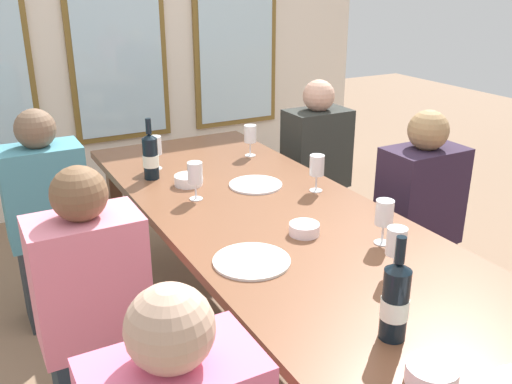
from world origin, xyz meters
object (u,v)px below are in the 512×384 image
(wine_glass_4, at_px, (384,215))
(seated_person_5, at_px, (316,174))
(white_plate_0, at_px, (256,185))
(wine_glass_1, at_px, (195,175))
(tasting_bowl_0, at_px, (432,374))
(seated_person_2, at_px, (94,320))
(wine_bottle_0, at_px, (395,301))
(tasting_bowl_2, at_px, (188,180))
(wine_glass_2, at_px, (317,167))
(white_plate_2, at_px, (252,261))
(wine_glass_5, at_px, (250,135))
(wine_glass_6, at_px, (396,244))
(seated_person_4, at_px, (49,225))
(wine_bottle_1, at_px, (151,156))
(tasting_bowl_1, at_px, (304,229))
(seated_person_3, at_px, (417,227))
(dining_table, at_px, (280,234))
(wine_glass_0, at_px, (155,147))

(wine_glass_4, bearing_deg, seated_person_5, 65.93)
(white_plate_0, bearing_deg, wine_glass_1, -175.64)
(tasting_bowl_0, bearing_deg, seated_person_2, 121.65)
(wine_glass_4, height_order, seated_person_5, seated_person_5)
(wine_bottle_0, relative_size, tasting_bowl_2, 2.31)
(wine_bottle_0, height_order, wine_glass_2, wine_bottle_0)
(white_plate_2, height_order, tasting_bowl_2, tasting_bowl_2)
(wine_bottle_0, xyz_separation_m, wine_glass_4, (0.36, 0.47, -0.00))
(seated_person_5, bearing_deg, wine_glass_2, -124.47)
(wine_bottle_0, xyz_separation_m, wine_glass_2, (0.45, 1.05, -0.00))
(white_plate_2, bearing_deg, wine_glass_5, 62.38)
(wine_glass_6, bearing_deg, seated_person_4, 121.26)
(wine_bottle_1, xyz_separation_m, tasting_bowl_0, (0.13, -1.77, -0.09))
(tasting_bowl_1, distance_m, seated_person_4, 1.36)
(wine_glass_2, relative_size, seated_person_4, 0.16)
(white_plate_0, height_order, seated_person_3, seated_person_3)
(tasting_bowl_2, bearing_deg, wine_glass_1, -101.78)
(white_plate_0, distance_m, wine_bottle_1, 0.54)
(tasting_bowl_2, distance_m, wine_glass_5, 0.56)
(tasting_bowl_0, height_order, wine_glass_5, wine_glass_5)
(tasting_bowl_0, bearing_deg, dining_table, 80.17)
(wine_glass_1, bearing_deg, tasting_bowl_0, -88.39)
(wine_glass_2, xyz_separation_m, seated_person_5, (0.48, 0.70, -0.33))
(wine_bottle_1, distance_m, seated_person_3, 1.36)
(dining_table, xyz_separation_m, wine_glass_5, (0.30, 0.83, 0.18))
(wine_glass_2, relative_size, wine_glass_5, 1.00)
(white_plate_2, xyz_separation_m, tasting_bowl_1, (0.29, 0.10, 0.02))
(wine_glass_5, xyz_separation_m, wine_glass_6, (-0.20, -1.41, -0.00))
(wine_glass_1, bearing_deg, dining_table, -59.88)
(tasting_bowl_1, relative_size, wine_glass_5, 0.69)
(white_plate_2, bearing_deg, wine_bottle_0, -76.32)
(seated_person_4, bearing_deg, wine_glass_6, -58.74)
(dining_table, distance_m, wine_glass_1, 0.47)
(tasting_bowl_1, height_order, seated_person_5, seated_person_5)
(wine_glass_4, relative_size, seated_person_3, 0.16)
(wine_glass_5, distance_m, wine_glass_6, 1.42)
(wine_glass_4, bearing_deg, tasting_bowl_2, 113.52)
(wine_bottle_0, xyz_separation_m, seated_person_5, (0.93, 1.75, -0.33))
(tasting_bowl_0, height_order, wine_glass_2, wine_glass_2)
(wine_bottle_0, bearing_deg, white_plate_0, 79.21)
(tasting_bowl_0, bearing_deg, white_plate_0, 79.02)
(wine_bottle_0, bearing_deg, seated_person_3, 42.53)
(wine_glass_4, height_order, wine_glass_5, same)
(tasting_bowl_1, bearing_deg, wine_bottle_1, 109.28)
(white_plate_2, relative_size, wine_glass_4, 1.58)
(wine_glass_0, relative_size, wine_glass_1, 1.00)
(dining_table, height_order, wine_glass_1, wine_glass_1)
(wine_bottle_0, height_order, wine_glass_1, wine_bottle_0)
(wine_glass_2, height_order, seated_person_4, seated_person_4)
(wine_bottle_1, distance_m, wine_glass_1, 0.37)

